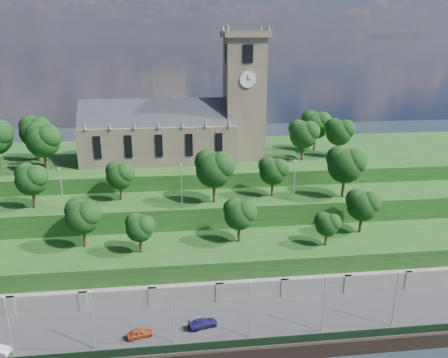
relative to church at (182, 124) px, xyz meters
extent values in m
cube|color=#2D2D30|center=(-0.79, -39.98, -21.52)|extent=(160.00, 12.00, 2.00)
cube|color=black|center=(-0.79, -45.38, -19.92)|extent=(160.00, 0.10, 1.20)
cube|color=slate|center=(-0.79, -33.98, -20.02)|extent=(160.00, 2.00, 5.00)
cube|color=slate|center=(-25.79, -34.78, -20.02)|extent=(1.20, 0.60, 5.00)
cube|color=slate|center=(-15.79, -34.78, -20.02)|extent=(1.20, 0.60, 5.00)
cube|color=slate|center=(-5.79, -34.78, -20.02)|extent=(1.20, 0.60, 5.00)
cube|color=slate|center=(4.21, -34.78, -20.02)|extent=(1.20, 0.60, 5.00)
cube|color=slate|center=(14.21, -34.78, -20.02)|extent=(1.20, 0.60, 5.00)
cube|color=slate|center=(24.21, -34.78, -20.02)|extent=(1.20, 0.60, 5.00)
cube|color=slate|center=(34.21, -34.78, -20.02)|extent=(1.20, 0.60, 5.00)
cube|color=#1A4416|center=(-0.79, -27.98, -18.52)|extent=(160.00, 12.00, 8.00)
cube|color=#1A4416|center=(-0.79, -16.98, -16.52)|extent=(160.00, 10.00, 12.00)
cube|color=#1A4416|center=(-0.79, 4.02, -15.02)|extent=(160.00, 32.00, 15.00)
cube|color=brown|center=(-4.79, 0.02, -3.52)|extent=(32.00, 12.00, 8.00)
cube|color=#26282E|center=(-4.79, 0.02, 0.48)|extent=(32.00, 10.18, 10.18)
cone|color=brown|center=(-18.79, -5.98, 1.38)|extent=(0.70, 0.70, 1.80)
cone|color=brown|center=(-14.12, -5.98, 1.38)|extent=(0.70, 0.70, 1.80)
cone|color=brown|center=(-9.46, -5.98, 1.38)|extent=(0.70, 0.70, 1.80)
cone|color=brown|center=(-4.79, -5.98, 1.38)|extent=(0.70, 0.70, 1.80)
cone|color=brown|center=(-0.12, -5.98, 1.38)|extent=(0.70, 0.70, 1.80)
cone|color=brown|center=(4.54, -5.98, 1.38)|extent=(0.70, 0.70, 1.80)
cone|color=brown|center=(9.21, -5.98, 1.38)|extent=(0.70, 0.70, 1.80)
cube|color=black|center=(-16.79, -6.06, -3.02)|extent=(1.40, 0.25, 4.50)
cube|color=black|center=(-10.79, -6.06, -3.02)|extent=(1.40, 0.25, 4.50)
cube|color=black|center=(-4.79, -6.06, -3.02)|extent=(1.40, 0.25, 4.50)
cube|color=black|center=(1.21, -6.06, -3.02)|extent=(1.40, 0.25, 4.50)
cube|color=black|center=(7.21, -6.06, -3.02)|extent=(1.40, 0.25, 4.50)
cube|color=brown|center=(13.21, 0.02, 4.98)|extent=(8.00, 8.00, 25.00)
cube|color=brown|center=(13.21, 0.02, 18.08)|extent=(9.20, 9.20, 1.20)
cone|color=brown|center=(9.21, -3.98, 19.28)|extent=(0.80, 0.80, 1.60)
cone|color=brown|center=(9.21, 4.02, 19.28)|extent=(0.80, 0.80, 1.60)
cone|color=brown|center=(17.21, -3.98, 19.28)|extent=(0.80, 0.80, 1.60)
cone|color=brown|center=(17.21, 4.02, 19.28)|extent=(0.80, 0.80, 1.60)
cube|color=black|center=(13.21, -4.06, 14.48)|extent=(2.00, 0.25, 3.50)
cube|color=black|center=(13.21, 4.10, 14.48)|extent=(2.00, 0.25, 3.50)
cube|color=black|center=(9.13, 0.02, 14.48)|extent=(0.25, 2.00, 3.50)
cube|color=black|center=(17.29, 0.02, 14.48)|extent=(0.25, 2.00, 3.50)
cylinder|color=white|center=(13.21, -4.10, 9.48)|extent=(3.20, 0.30, 3.20)
cylinder|color=white|center=(17.33, 0.02, 9.48)|extent=(0.30, 3.20, 3.20)
cube|color=black|center=(13.21, -4.28, 9.98)|extent=(0.12, 0.05, 1.10)
cube|color=black|center=(13.61, -4.28, 9.48)|extent=(0.80, 0.05, 0.12)
cylinder|color=#342014|center=(-16.58, -25.98, -12.81)|extent=(0.51, 0.51, 3.43)
sphere|color=black|center=(-16.58, -25.98, -9.49)|extent=(5.34, 5.34, 5.34)
sphere|color=black|center=(-15.51, -26.52, -8.69)|extent=(4.00, 4.00, 4.00)
sphere|color=black|center=(-17.52, -25.32, -8.42)|extent=(3.74, 3.74, 3.74)
cylinder|color=#342014|center=(-7.53, -28.98, -13.15)|extent=(0.48, 0.48, 2.75)
sphere|color=black|center=(-7.53, -28.98, -10.49)|extent=(4.27, 4.27, 4.27)
sphere|color=black|center=(-6.68, -29.41, -9.85)|extent=(3.21, 3.21, 3.21)
sphere|color=black|center=(-8.28, -28.45, -9.64)|extent=(2.99, 2.99, 2.99)
cylinder|color=#342014|center=(8.27, -26.98, -12.94)|extent=(0.50, 0.50, 3.16)
sphere|color=black|center=(8.27, -26.98, -9.89)|extent=(4.91, 4.91, 4.91)
sphere|color=black|center=(9.25, -27.48, -9.16)|extent=(3.68, 3.68, 3.68)
sphere|color=black|center=(7.41, -26.37, -8.91)|extent=(3.44, 3.44, 3.44)
cylinder|color=#342014|center=(22.03, -29.98, -13.32)|extent=(0.47, 0.47, 2.41)
sphere|color=black|center=(22.03, -29.98, -10.98)|extent=(3.75, 3.75, 3.75)
sphere|color=black|center=(22.78, -30.36, -10.42)|extent=(2.81, 2.81, 2.81)
sphere|color=black|center=(21.37, -29.52, -10.23)|extent=(2.63, 2.63, 2.63)
cylinder|color=#342014|center=(29.52, -25.98, -12.86)|extent=(0.51, 0.51, 3.31)
sphere|color=black|center=(29.52, -25.98, -9.66)|extent=(5.16, 5.16, 5.16)
sphere|color=black|center=(30.55, -26.50, -8.89)|extent=(3.87, 3.87, 3.87)
sphere|color=black|center=(28.62, -25.34, -8.63)|extent=(3.61, 3.61, 3.61)
cylinder|color=#342014|center=(-26.10, -17.98, -8.82)|extent=(0.51, 0.51, 3.39)
sphere|color=black|center=(-26.10, -17.98, -5.54)|extent=(5.28, 5.28, 5.28)
sphere|color=black|center=(-25.05, -18.51, -4.75)|extent=(3.96, 3.96, 3.96)
sphere|color=black|center=(-27.03, -17.32, -4.49)|extent=(3.70, 3.70, 3.70)
cylinder|color=#342014|center=(-11.66, -15.98, -8.99)|extent=(0.50, 0.50, 3.05)
sphere|color=black|center=(-11.66, -15.98, -6.04)|extent=(4.75, 4.75, 4.75)
sphere|color=black|center=(-10.71, -16.46, -5.33)|extent=(3.56, 3.56, 3.56)
sphere|color=black|center=(-12.49, -15.39, -5.09)|extent=(3.33, 3.33, 3.33)
cylinder|color=#342014|center=(4.96, -18.98, -8.47)|extent=(0.54, 0.54, 4.11)
sphere|color=black|center=(4.96, -18.98, -4.49)|extent=(6.40, 6.40, 6.40)
sphere|color=black|center=(6.24, -19.62, -3.53)|extent=(4.80, 4.80, 4.80)
sphere|color=black|center=(3.84, -18.19, -3.21)|extent=(4.48, 4.48, 4.48)
cylinder|color=#342014|center=(15.96, -16.98, -8.93)|extent=(0.50, 0.50, 3.18)
sphere|color=black|center=(15.96, -16.98, -5.86)|extent=(4.94, 4.94, 4.94)
sphere|color=black|center=(16.95, -17.48, -5.12)|extent=(3.71, 3.71, 3.71)
sphere|color=black|center=(15.10, -16.37, -4.87)|extent=(3.46, 3.46, 3.46)
cylinder|color=#342014|center=(28.78, -18.98, -8.49)|extent=(0.54, 0.54, 4.07)
sphere|color=black|center=(28.78, -18.98, -4.55)|extent=(6.33, 6.33, 6.33)
sphere|color=black|center=(30.05, -19.62, -3.60)|extent=(4.75, 4.75, 4.75)
sphere|color=black|center=(27.67, -18.19, -3.29)|extent=(4.43, 4.43, 4.43)
cylinder|color=#342014|center=(-30.49, 2.02, -5.44)|extent=(0.54, 0.54, 4.16)
sphere|color=black|center=(-30.49, 2.02, -1.43)|extent=(6.47, 6.47, 6.47)
sphere|color=black|center=(-29.19, 1.37, -0.46)|extent=(4.85, 4.85, 4.85)
sphere|color=black|center=(-31.62, 2.82, -0.13)|extent=(4.53, 4.53, 4.53)
cylinder|color=#342014|center=(-26.88, -5.98, -5.46)|extent=(0.54, 0.54, 4.12)
sphere|color=black|center=(-26.88, -5.98, -1.48)|extent=(6.41, 6.41, 6.41)
sphere|color=black|center=(-25.60, -6.63, -0.52)|extent=(4.80, 4.80, 4.80)
sphere|color=black|center=(-28.00, -5.18, -0.20)|extent=(4.48, 4.48, 4.48)
cylinder|color=#342014|center=(25.30, -3.98, -5.66)|extent=(0.53, 0.53, 3.73)
sphere|color=black|center=(25.30, -3.98, -2.05)|extent=(5.80, 5.80, 5.80)
sphere|color=black|center=(26.46, -4.57, -1.18)|extent=(4.35, 4.35, 4.35)
sphere|color=black|center=(24.28, -3.26, -0.89)|extent=(4.06, 4.06, 4.06)
cylinder|color=#342014|center=(30.57, 4.02, -5.54)|extent=(0.54, 0.54, 3.97)
sphere|color=black|center=(30.57, 4.02, -1.69)|extent=(6.18, 6.18, 6.18)
sphere|color=black|center=(31.81, 3.40, -0.77)|extent=(4.64, 4.64, 4.64)
sphere|color=black|center=(29.49, 4.79, -0.46)|extent=(4.33, 4.33, 4.33)
cylinder|color=#342014|center=(33.91, -1.98, -5.71)|extent=(0.52, 0.52, 3.63)
sphere|color=black|center=(33.91, -1.98, -2.20)|extent=(5.64, 5.64, 5.64)
sphere|color=black|center=(35.04, -2.55, -1.36)|extent=(4.23, 4.23, 4.23)
sphere|color=black|center=(32.93, -1.28, -1.07)|extent=(3.95, 3.95, 3.95)
cylinder|color=#B2B2B7|center=(-22.79, -43.48, -16.38)|extent=(0.16, 0.16, 8.27)
sphere|color=silver|center=(-22.79, -43.48, -12.13)|extent=(0.36, 0.36, 0.36)
cylinder|color=#B2B2B7|center=(-12.79, -43.48, -16.38)|extent=(0.16, 0.16, 8.27)
sphere|color=silver|center=(-12.79, -43.48, -12.13)|extent=(0.36, 0.36, 0.36)
cylinder|color=#B2B2B7|center=(-2.79, -43.48, -16.38)|extent=(0.16, 0.16, 8.27)
sphere|color=silver|center=(-2.79, -43.48, -12.13)|extent=(0.36, 0.36, 0.36)
cylinder|color=#B2B2B7|center=(7.21, -43.48, -16.38)|extent=(0.16, 0.16, 8.27)
sphere|color=silver|center=(7.21, -43.48, -12.13)|extent=(0.36, 0.36, 0.36)
cylinder|color=#B2B2B7|center=(17.21, -43.48, -16.38)|extent=(0.16, 0.16, 8.27)
sphere|color=silver|center=(17.21, -43.48, -12.13)|extent=(0.36, 0.36, 0.36)
cylinder|color=#B2B2B7|center=(27.21, -43.48, -16.38)|extent=(0.16, 0.16, 8.27)
sphere|color=silver|center=(27.21, -43.48, -12.13)|extent=(0.36, 0.36, 0.36)
cylinder|color=#B2B2B7|center=(-20.79, -19.98, -6.88)|extent=(0.16, 0.16, 7.28)
sphere|color=silver|center=(-20.79, -19.98, -3.12)|extent=(0.36, 0.36, 0.36)
cylinder|color=#B2B2B7|center=(-0.79, -19.98, -6.88)|extent=(0.16, 0.16, 7.28)
sphere|color=silver|center=(-0.79, -19.98, -3.12)|extent=(0.36, 0.36, 0.36)
cylinder|color=#B2B2B7|center=(19.21, -19.98, -6.88)|extent=(0.16, 0.16, 7.28)
sphere|color=silver|center=(19.21, -19.98, -3.12)|extent=(0.36, 0.36, 0.36)
imported|color=#9D3D1A|center=(-7.27, -41.79, -19.93)|extent=(3.71, 2.18, 1.18)
imported|color=#19154C|center=(1.25, -40.65, -19.93)|extent=(4.38, 2.64, 1.19)
camera|label=1|loc=(-1.77, -91.57, 17.61)|focal=35.00mm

